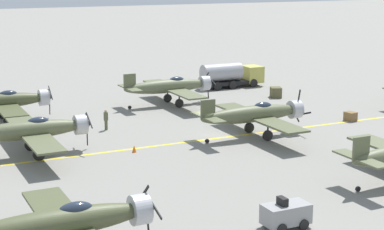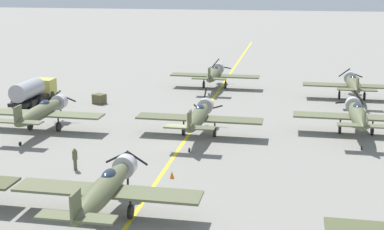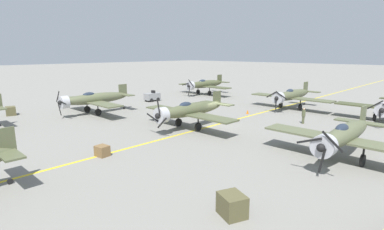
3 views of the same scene
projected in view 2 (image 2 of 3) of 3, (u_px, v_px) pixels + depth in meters
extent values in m
plane|color=gray|center=(180.00, 147.00, 47.51)|extent=(400.00, 400.00, 0.00)
cube|color=yellow|center=(180.00, 147.00, 47.51)|extent=(0.30, 160.00, 0.01)
ellipsoid|color=#555A3B|center=(198.00, 117.00, 49.76)|extent=(1.50, 9.50, 1.42)
cylinder|color=#B7B7BC|center=(206.00, 106.00, 53.99)|extent=(1.58, 0.90, 1.58)
ellipsoid|color=#232D3D|center=(200.00, 108.00, 50.70)|extent=(0.80, 1.70, 0.76)
cube|color=#555A3B|center=(199.00, 118.00, 50.56)|extent=(12.00, 2.10, 0.16)
cube|color=#555A3B|center=(189.00, 127.00, 45.83)|extent=(4.40, 1.10, 0.12)
cube|color=#555A3B|center=(189.00, 120.00, 45.66)|extent=(0.14, 1.30, 1.60)
sphere|color=black|center=(206.00, 105.00, 54.46)|extent=(0.56, 0.56, 0.56)
cube|color=black|center=(200.00, 110.00, 54.73)|extent=(1.39, 0.06, 1.28)
cube|color=black|center=(214.00, 108.00, 54.38)|extent=(1.71, 0.06, 0.67)
cube|color=black|center=(205.00, 97.00, 54.28)|extent=(0.51, 0.06, 1.74)
cylinder|color=black|center=(184.00, 124.00, 50.99)|extent=(0.14, 0.14, 1.26)
cylinder|color=black|center=(184.00, 130.00, 51.15)|extent=(0.22, 0.90, 0.90)
cylinder|color=black|center=(215.00, 126.00, 50.45)|extent=(0.14, 0.14, 1.26)
cylinder|color=black|center=(215.00, 132.00, 50.61)|extent=(0.22, 0.90, 0.90)
cylinder|color=black|center=(189.00, 150.00, 46.28)|extent=(0.12, 0.36, 0.36)
ellipsoid|color=#5D6344|center=(40.00, 112.00, 51.50)|extent=(1.50, 9.50, 1.42)
cylinder|color=#B7B7BC|center=(59.00, 102.00, 55.73)|extent=(1.57, 0.90, 1.58)
ellipsoid|color=#232D3D|center=(45.00, 104.00, 52.44)|extent=(0.80, 1.70, 0.76)
cube|color=#5D6344|center=(43.00, 114.00, 52.30)|extent=(12.00, 2.10, 0.16)
cube|color=#5D6344|center=(19.00, 122.00, 47.57)|extent=(4.40, 1.10, 0.12)
cube|color=#5D6344|center=(18.00, 115.00, 47.41)|extent=(0.14, 1.30, 1.60)
sphere|color=black|center=(61.00, 101.00, 56.20)|extent=(0.56, 0.56, 0.56)
cube|color=black|center=(60.00, 109.00, 56.45)|extent=(0.42, 0.06, 1.75)
cube|color=black|center=(68.00, 98.00, 55.98)|extent=(1.69, 0.06, 0.75)
cube|color=black|center=(55.00, 96.00, 56.19)|extent=(1.44, 0.06, 1.22)
cylinder|color=black|center=(30.00, 119.00, 52.73)|extent=(0.14, 0.14, 1.26)
cylinder|color=black|center=(30.00, 125.00, 52.89)|extent=(0.22, 0.90, 0.90)
cylinder|color=black|center=(58.00, 121.00, 52.19)|extent=(0.14, 0.14, 1.26)
cylinder|color=black|center=(59.00, 127.00, 52.35)|extent=(0.22, 0.90, 0.90)
cylinder|color=black|center=(20.00, 144.00, 48.02)|extent=(0.12, 0.36, 0.36)
ellipsoid|color=#565B3D|center=(353.00, 84.00, 64.91)|extent=(1.50, 9.50, 1.42)
cylinder|color=#B7B7BC|center=(350.00, 78.00, 69.14)|extent=(1.58, 0.90, 1.58)
ellipsoid|color=#232D3D|center=(353.00, 78.00, 65.85)|extent=(0.80, 1.70, 0.76)
cube|color=#565B3D|center=(352.00, 86.00, 65.72)|extent=(12.00, 2.10, 0.16)
cube|color=#565B3D|center=(357.00, 90.00, 60.98)|extent=(4.40, 1.10, 0.12)
cube|color=#565B3D|center=(358.00, 84.00, 60.82)|extent=(0.14, 1.30, 1.60)
sphere|color=black|center=(349.00, 77.00, 69.62)|extent=(0.56, 0.56, 0.56)
cube|color=black|center=(356.00, 75.00, 69.39)|extent=(1.68, 0.06, 0.76)
cube|color=black|center=(344.00, 73.00, 69.60)|extent=(1.45, 0.06, 1.21)
cube|color=black|center=(348.00, 83.00, 69.86)|extent=(0.41, 0.06, 1.75)
cylinder|color=black|center=(340.00, 90.00, 66.15)|extent=(0.14, 0.14, 1.26)
cylinder|color=black|center=(339.00, 95.00, 66.30)|extent=(0.22, 0.90, 0.90)
cylinder|color=black|center=(365.00, 91.00, 65.61)|extent=(0.14, 0.14, 1.26)
cylinder|color=black|center=(364.00, 96.00, 65.76)|extent=(0.22, 0.90, 0.90)
cylinder|color=black|center=(356.00, 107.00, 61.43)|extent=(0.12, 0.36, 0.36)
ellipsoid|color=#585D3F|center=(103.00, 191.00, 32.67)|extent=(1.50, 9.50, 1.42)
cylinder|color=#B7B7BC|center=(125.00, 166.00, 36.90)|extent=(1.58, 0.90, 1.58)
ellipsoid|color=#232D3D|center=(109.00, 175.00, 33.61)|extent=(0.80, 1.70, 0.76)
cube|color=#585D3F|center=(107.00, 191.00, 33.47)|extent=(12.00, 2.10, 0.16)
cube|color=#585D3F|center=(76.00, 217.00, 28.74)|extent=(4.40, 1.10, 0.12)
cube|color=#585D3F|center=(76.00, 206.00, 28.58)|extent=(0.14, 1.30, 1.60)
sphere|color=black|center=(127.00, 164.00, 37.37)|extent=(0.56, 0.56, 0.56)
cube|color=black|center=(116.00, 157.00, 37.41)|extent=(1.61, 0.06, 0.95)
cube|color=black|center=(128.00, 175.00, 37.59)|extent=(0.20, 0.06, 1.75)
cube|color=black|center=(137.00, 158.00, 37.12)|extent=(1.56, 0.06, 1.04)
cylinder|color=black|center=(85.00, 199.00, 33.90)|extent=(0.14, 0.14, 1.26)
cylinder|color=black|center=(85.00, 208.00, 34.06)|extent=(0.22, 0.90, 0.90)
cylinder|color=black|center=(130.00, 202.00, 33.36)|extent=(0.14, 0.14, 1.26)
cylinder|color=black|center=(131.00, 212.00, 33.52)|extent=(0.22, 0.90, 0.90)
ellipsoid|color=#5C6142|center=(358.00, 116.00, 50.28)|extent=(1.50, 9.50, 1.42)
cylinder|color=#B7B7BC|center=(353.00, 105.00, 54.51)|extent=(1.58, 0.90, 1.58)
ellipsoid|color=#232D3D|center=(357.00, 107.00, 51.22)|extent=(0.80, 1.70, 0.76)
cube|color=#5C6142|center=(357.00, 117.00, 51.08)|extent=(12.00, 2.10, 0.16)
cube|color=#5C6142|center=(363.00, 126.00, 46.35)|extent=(4.40, 1.10, 0.12)
cube|color=#5C6142|center=(364.00, 118.00, 46.19)|extent=(0.14, 1.30, 1.60)
sphere|color=black|center=(353.00, 104.00, 54.98)|extent=(0.56, 0.56, 0.56)
cube|color=black|center=(358.00, 97.00, 54.71)|extent=(1.15, 0.06, 1.49)
cube|color=black|center=(344.00, 102.00, 55.12)|extent=(1.75, 0.06, 0.33)
cube|color=black|center=(356.00, 111.00, 55.12)|extent=(0.83, 0.06, 1.66)
cylinder|color=black|center=(340.00, 123.00, 51.51)|extent=(0.14, 0.14, 1.26)
cylinder|color=black|center=(340.00, 129.00, 51.67)|extent=(0.22, 0.90, 0.90)
cylinder|color=black|center=(373.00, 124.00, 50.97)|extent=(0.14, 0.14, 1.26)
cylinder|color=black|center=(372.00, 131.00, 51.13)|extent=(0.22, 0.90, 0.90)
cylinder|color=black|center=(362.00, 148.00, 46.80)|extent=(0.12, 0.36, 0.36)
ellipsoid|color=#565B3C|center=(214.00, 74.00, 71.56)|extent=(1.50, 9.50, 1.42)
cylinder|color=#B7B7BC|center=(219.00, 69.00, 75.79)|extent=(1.58, 0.90, 1.58)
ellipsoid|color=#232D3D|center=(215.00, 69.00, 72.50)|extent=(0.80, 1.70, 0.76)
cube|color=#565B3C|center=(215.00, 76.00, 72.37)|extent=(12.00, 2.10, 0.16)
cube|color=#565B3C|center=(209.00, 79.00, 67.63)|extent=(4.40, 1.10, 0.12)
cube|color=#565B3C|center=(209.00, 74.00, 67.47)|extent=(0.14, 1.30, 1.60)
sphere|color=black|center=(219.00, 68.00, 76.27)|extent=(0.56, 0.56, 0.56)
cube|color=black|center=(225.00, 67.00, 76.08)|extent=(1.75, 0.06, 0.40)
cube|color=black|center=(215.00, 63.00, 76.19)|extent=(1.20, 0.06, 1.46)
cube|color=black|center=(217.00, 74.00, 76.53)|extent=(0.77, 0.06, 1.68)
cylinder|color=black|center=(204.00, 80.00, 72.80)|extent=(0.14, 0.14, 1.26)
cylinder|color=black|center=(204.00, 84.00, 72.95)|extent=(0.22, 0.90, 0.90)
cylinder|color=black|center=(226.00, 81.00, 72.26)|extent=(0.14, 0.14, 1.26)
cylinder|color=black|center=(226.00, 85.00, 72.41)|extent=(0.22, 0.90, 0.90)
cylinder|color=black|center=(209.00, 94.00, 68.08)|extent=(0.12, 0.36, 0.36)
cube|color=black|center=(33.00, 98.00, 63.85)|extent=(2.25, 8.00, 0.40)
cube|color=#B2AD4C|center=(44.00, 87.00, 66.46)|extent=(2.50, 2.08, 2.00)
cylinder|color=#9E9EA3|center=(27.00, 90.00, 62.26)|extent=(2.10, 4.96, 2.10)
cylinder|color=black|center=(34.00, 95.00, 66.45)|extent=(0.30, 1.00, 1.00)
cylinder|color=black|center=(52.00, 95.00, 66.02)|extent=(0.30, 1.00, 1.00)
cylinder|color=black|center=(23.00, 100.00, 63.71)|extent=(0.30, 1.00, 1.00)
cylinder|color=black|center=(41.00, 100.00, 63.28)|extent=(0.30, 1.00, 1.00)
cylinder|color=black|center=(14.00, 104.00, 61.73)|extent=(0.30, 1.00, 1.00)
cylinder|color=black|center=(33.00, 104.00, 61.31)|extent=(0.30, 1.00, 1.00)
cylinder|color=#515638|center=(75.00, 165.00, 41.91)|extent=(0.27, 0.27, 0.88)
cylinder|color=#515638|center=(75.00, 155.00, 41.70)|extent=(0.40, 0.40, 0.73)
sphere|color=tan|center=(74.00, 149.00, 41.58)|extent=(0.24, 0.24, 0.24)
cube|color=brown|center=(99.00, 99.00, 63.79)|extent=(1.70, 1.58, 1.14)
cube|color=brown|center=(205.00, 105.00, 61.53)|extent=(1.12, 0.98, 0.85)
cone|color=orange|center=(172.00, 175.00, 40.23)|extent=(0.36, 0.36, 0.55)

